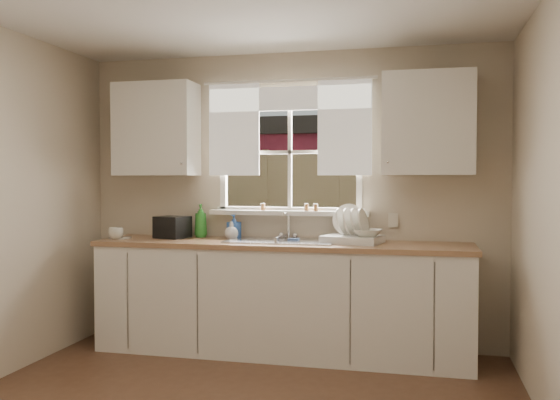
% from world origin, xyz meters
% --- Properties ---
extents(room_walls, '(3.62, 4.02, 2.50)m').
position_xyz_m(room_walls, '(0.00, -0.07, 1.24)').
color(room_walls, beige).
rests_on(room_walls, ground).
extents(window, '(1.38, 0.16, 1.06)m').
position_xyz_m(window, '(0.00, 2.00, 1.49)').
color(window, white).
rests_on(window, room_walls).
extents(curtains, '(1.50, 0.03, 0.81)m').
position_xyz_m(curtains, '(0.00, 1.95, 1.93)').
color(curtains, white).
rests_on(curtains, room_walls).
extents(base_cabinets, '(3.00, 0.62, 0.87)m').
position_xyz_m(base_cabinets, '(0.00, 1.68, 0.43)').
color(base_cabinets, white).
rests_on(base_cabinets, ground).
extents(countertop, '(3.04, 0.65, 0.04)m').
position_xyz_m(countertop, '(0.00, 1.68, 0.89)').
color(countertop, '#9F734F').
rests_on(countertop, base_cabinets).
extents(upper_cabinet_left, '(0.70, 0.33, 0.80)m').
position_xyz_m(upper_cabinet_left, '(-1.15, 1.82, 1.85)').
color(upper_cabinet_left, white).
rests_on(upper_cabinet_left, room_walls).
extents(upper_cabinet_right, '(0.70, 0.33, 0.80)m').
position_xyz_m(upper_cabinet_right, '(1.15, 1.82, 1.85)').
color(upper_cabinet_right, white).
rests_on(upper_cabinet_right, room_walls).
extents(wall_outlet, '(0.08, 0.01, 0.12)m').
position_xyz_m(wall_outlet, '(0.88, 1.99, 1.08)').
color(wall_outlet, beige).
rests_on(wall_outlet, room_walls).
extents(sill_jars, '(0.50, 0.04, 0.06)m').
position_xyz_m(sill_jars, '(0.06, 1.94, 1.18)').
color(sill_jars, brown).
rests_on(sill_jars, window).
extents(backyard, '(20.00, 10.00, 6.13)m').
position_xyz_m(backyard, '(0.58, 8.42, 3.46)').
color(backyard, '#335421').
rests_on(backyard, ground).
extents(sink, '(0.88, 0.52, 0.40)m').
position_xyz_m(sink, '(0.00, 1.71, 0.84)').
color(sink, '#B7B7BC').
rests_on(sink, countertop).
extents(dish_rack, '(0.51, 0.42, 0.31)m').
position_xyz_m(dish_rack, '(0.57, 1.73, 0.98)').
color(dish_rack, white).
rests_on(dish_rack, countertop).
extents(bowl, '(0.25, 0.25, 0.06)m').
position_xyz_m(bowl, '(0.70, 1.68, 1.00)').
color(bowl, white).
rests_on(bowl, dish_rack).
extents(soap_bottle_a, '(0.13, 0.13, 0.29)m').
position_xyz_m(soap_bottle_a, '(-0.77, 1.89, 1.06)').
color(soap_bottle_a, '#2B822A').
rests_on(soap_bottle_a, countertop).
extents(soap_bottle_b, '(0.11, 0.12, 0.21)m').
position_xyz_m(soap_bottle_b, '(-0.46, 1.87, 1.01)').
color(soap_bottle_b, '#2F5CB3').
rests_on(soap_bottle_b, countertop).
extents(soap_bottle_c, '(0.14, 0.14, 0.15)m').
position_xyz_m(soap_bottle_c, '(-0.46, 1.81, 0.98)').
color(soap_bottle_c, beige).
rests_on(soap_bottle_c, countertop).
extents(saucer, '(0.19, 0.19, 0.01)m').
position_xyz_m(saucer, '(-1.40, 1.63, 0.92)').
color(saucer, beige).
rests_on(saucer, countertop).
extents(cup, '(0.14, 0.14, 0.10)m').
position_xyz_m(cup, '(-1.40, 1.55, 0.96)').
color(cup, silver).
rests_on(cup, countertop).
extents(black_appliance, '(0.31, 0.29, 0.19)m').
position_xyz_m(black_appliance, '(-0.98, 1.77, 1.00)').
color(black_appliance, black).
rests_on(black_appliance, countertop).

